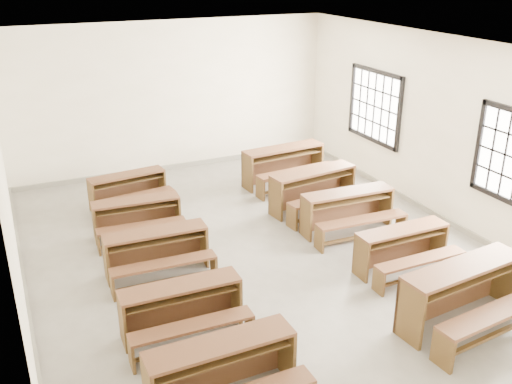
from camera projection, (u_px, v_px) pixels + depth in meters
name	position (u px, v px, depth m)	size (l,w,h in m)	color
room	(262.00, 120.00, 8.42)	(8.50, 8.50, 3.20)	gray
desk_set_0	(223.00, 369.00, 5.90)	(1.60, 0.84, 0.71)	brown
desk_set_1	(182.00, 306.00, 7.00)	(1.52, 0.82, 0.67)	brown
desk_set_2	(157.00, 249.00, 8.36)	(1.54, 0.84, 0.68)	brown
desk_set_3	(137.00, 215.00, 9.51)	(1.48, 0.84, 0.65)	brown
desk_set_4	(128.00, 188.00, 10.65)	(1.49, 0.90, 0.64)	brown
desk_set_5	(465.00, 291.00, 7.18)	(1.88, 1.10, 0.81)	brown
desk_set_6	(403.00, 246.00, 8.47)	(1.47, 0.76, 0.66)	brown
desk_set_7	(349.00, 209.00, 9.66)	(1.64, 0.90, 0.72)	brown
desk_set_8	(314.00, 187.00, 10.50)	(1.78, 1.07, 0.76)	brown
desk_set_9	(285.00, 163.00, 11.71)	(1.80, 1.03, 0.78)	brown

